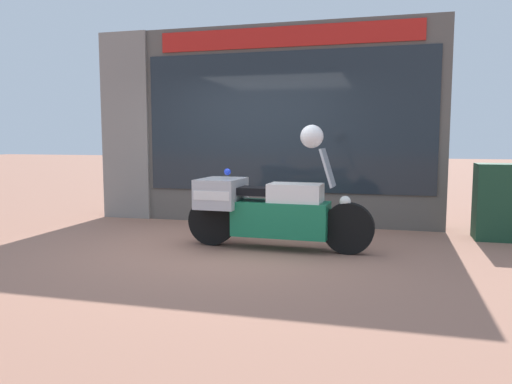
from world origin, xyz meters
TOP-DOWN VIEW (x-y plane):
  - ground_plane at (0.00, 0.00)m, footprint 60.00×60.00m
  - shop_building at (-0.40, 2.00)m, footprint 5.83×0.55m
  - window_display at (0.37, 2.03)m, footprint 4.49×0.30m
  - paramedic_motorcycle at (0.52, 0.02)m, footprint 2.45×0.73m
  - utility_cabinet at (3.70, 1.41)m, footprint 0.92×0.48m
  - white_helmet at (1.13, 0.00)m, footprint 0.29×0.29m

SIDE VIEW (x-z plane):
  - ground_plane at x=0.00m, z-range 0.00..0.00m
  - window_display at x=0.37m, z-range -0.48..1.38m
  - paramedic_motorcycle at x=0.52m, z-range -0.13..1.18m
  - utility_cabinet at x=3.70m, z-range 0.00..1.07m
  - white_helmet at x=1.13m, z-range 1.30..1.59m
  - shop_building at x=-0.40m, z-range 0.01..3.26m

